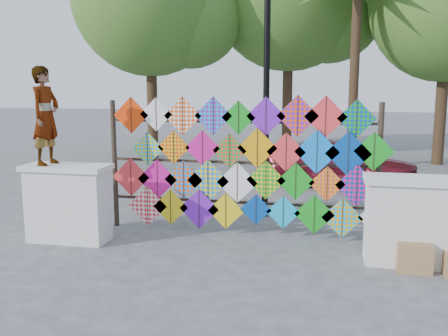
{
  "coord_description": "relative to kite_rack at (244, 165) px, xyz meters",
  "views": [
    {
      "loc": [
        1.44,
        -7.54,
        2.6
      ],
      "look_at": [
        -0.23,
        0.6,
        1.18
      ],
      "focal_mm": 40.0,
      "sensor_mm": 36.0,
      "label": 1
    }
  ],
  "objects": [
    {
      "name": "parapet_left",
      "position": [
        -2.79,
        -0.92,
        -0.57
      ],
      "size": [
        1.4,
        0.65,
        1.28
      ],
      "color": "white",
      "rests_on": "ground"
    },
    {
      "name": "cardboard_box_near",
      "position": [
        2.6,
        -1.19,
        -1.01
      ],
      "size": [
        0.47,
        0.42,
        0.42
      ],
      "primitive_type": "cube",
      "color": "#A26F4E",
      "rests_on": "ground"
    },
    {
      "name": "palm_tree",
      "position": [
        2.11,
        7.28,
        3.73
      ],
      "size": [
        3.62,
        3.62,
        5.83
      ],
      "color": "#49301F",
      "rests_on": "ground"
    },
    {
      "name": "parapet_right",
      "position": [
        2.61,
        -0.92,
        -0.57
      ],
      "size": [
        1.4,
        0.65,
        1.28
      ],
      "color": "white",
      "rests_on": "ground"
    },
    {
      "name": "lamppost",
      "position": [
        0.21,
        1.28,
        1.47
      ],
      "size": [
        0.28,
        0.28,
        4.46
      ],
      "color": "black",
      "rests_on": "ground"
    },
    {
      "name": "vendor_woman",
      "position": [
        -3.11,
        -0.92,
        0.86
      ],
      "size": [
        0.44,
        0.62,
        1.59
      ],
      "primitive_type": "imported",
      "rotation": [
        0.0,
        0.0,
        1.46
      ],
      "color": "#99999E",
      "rests_on": "parapet_left"
    },
    {
      "name": "ground",
      "position": [
        -0.09,
        -0.72,
        -1.22
      ],
      "size": [
        80.0,
        80.0,
        0.0
      ],
      "primitive_type": "plane",
      "color": "gray",
      "rests_on": "ground"
    },
    {
      "name": "sedan",
      "position": [
        1.76,
        4.48,
        -0.59
      ],
      "size": [
        3.94,
        2.34,
        1.26
      ],
      "primitive_type": "imported",
      "rotation": [
        0.0,
        0.0,
        1.33
      ],
      "color": "maroon",
      "rests_on": "ground"
    },
    {
      "name": "kite_rack",
      "position": [
        0.0,
        0.0,
        0.0
      ],
      "size": [
        4.88,
        0.24,
        2.42
      ],
      "color": "#30241B",
      "rests_on": "ground"
    }
  ]
}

